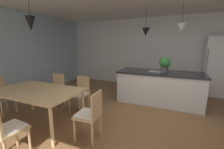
{
  "coord_description": "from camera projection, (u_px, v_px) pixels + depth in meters",
  "views": [
    {
      "loc": [
        0.47,
        -2.84,
        1.64
      ],
      "look_at": [
        -0.97,
        0.44,
        0.92
      ],
      "focal_mm": 23.56,
      "sensor_mm": 36.0,
      "label": 1
    }
  ],
  "objects": [
    {
      "name": "dining_table",
      "position": [
        38.0,
        93.0,
        3.0
      ],
      "size": [
        1.74,
        1.04,
        0.75
      ],
      "color": "tan",
      "rests_on": "ground_plane"
    },
    {
      "name": "chair_kitchen_end",
      "position": [
        90.0,
        114.0,
        2.55
      ],
      "size": [
        0.43,
        0.43,
        0.87
      ],
      "color": "tan",
      "rests_on": "ground_plane"
    },
    {
      "name": "kitchen_island",
      "position": [
        159.0,
        87.0,
        4.23
      ],
      "size": [
        2.31,
        0.96,
        0.91
      ],
      "color": "silver",
      "rests_on": "ground_plane"
    },
    {
      "name": "window_wall_left_glazing",
      "position": [
        12.0,
        55.0,
        4.39
      ],
      "size": [
        0.06,
        8.4,
        2.7
      ],
      "primitive_type": "cube",
      "color": "#9EB7C6",
      "rests_on": "ground_plane"
    },
    {
      "name": "chair_far_left",
      "position": [
        56.0,
        89.0,
        3.99
      ],
      "size": [
        0.41,
        0.41,
        0.87
      ],
      "color": "tan",
      "rests_on": "ground_plane"
    },
    {
      "name": "chair_near_right",
      "position": [
        5.0,
        129.0,
        2.09
      ],
      "size": [
        0.42,
        0.42,
        0.87
      ],
      "color": "tan",
      "rests_on": "ground_plane"
    },
    {
      "name": "pendant_over_island_main",
      "position": [
        146.0,
        32.0,
        4.11
      ],
      "size": [
        0.21,
        0.21,
        0.8
      ],
      "color": "black"
    },
    {
      "name": "pendant_over_table",
      "position": [
        31.0,
        23.0,
        2.82
      ],
      "size": [
        0.18,
        0.18,
        0.79
      ],
      "color": "black"
    },
    {
      "name": "chair_far_right",
      "position": [
        80.0,
        93.0,
        3.68
      ],
      "size": [
        0.43,
        0.43,
        0.87
      ],
      "color": "tan",
      "rests_on": "ground_plane"
    },
    {
      "name": "chair_window_end",
      "position": [
        1.0,
        95.0,
        3.52
      ],
      "size": [
        0.42,
        0.42,
        0.87
      ],
      "color": "tan",
      "rests_on": "ground_plane"
    },
    {
      "name": "potted_plant_on_island",
      "position": [
        165.0,
        64.0,
        4.06
      ],
      "size": [
        0.31,
        0.31,
        0.43
      ],
      "color": "#4C4C51",
      "rests_on": "kitchen_island"
    },
    {
      "name": "ground_plane",
      "position": [
        146.0,
        126.0,
        3.06
      ],
      "size": [
        10.0,
        8.4,
        0.04
      ],
      "primitive_type": "cube",
      "color": "brown"
    },
    {
      "name": "refrigerator",
      "position": [
        215.0,
        66.0,
        4.8
      ],
      "size": [
        0.65,
        0.67,
        1.92
      ],
      "color": "silver",
      "rests_on": "ground_plane"
    },
    {
      "name": "wall_back_kitchen",
      "position": [
        164.0,
        53.0,
        5.72
      ],
      "size": [
        10.0,
        0.12,
        2.7
      ],
      "primitive_type": "cube",
      "color": "silver",
      "rests_on": "ground_plane"
    },
    {
      "name": "pendant_over_island_aux",
      "position": [
        181.0,
        27.0,
        3.74
      ],
      "size": [
        0.26,
        0.26,
        0.72
      ],
      "color": "black"
    }
  ]
}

